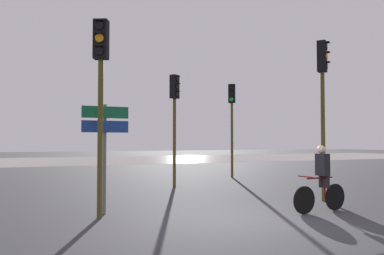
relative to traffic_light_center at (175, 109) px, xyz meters
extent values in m
plane|color=#333338|center=(-0.35, -6.40, -2.96)|extent=(120.00, 120.00, 0.00)
cube|color=#9E937F|center=(-0.35, 21.95, -2.96)|extent=(80.00, 16.00, 0.01)
cylinder|color=#4C4719|center=(0.00, 0.00, -1.29)|extent=(0.12, 0.12, 3.35)
cube|color=black|center=(0.00, 0.00, 0.84)|extent=(0.40, 0.38, 0.90)
cylinder|color=black|center=(0.07, -0.11, 1.13)|extent=(0.17, 0.13, 0.19)
cube|color=black|center=(0.08, -0.12, 1.24)|extent=(0.22, 0.21, 0.02)
cylinder|color=black|center=(0.07, -0.11, 0.84)|extent=(0.17, 0.13, 0.19)
cube|color=black|center=(0.08, -0.12, 0.95)|extent=(0.22, 0.21, 0.02)
cylinder|color=black|center=(0.07, -0.11, 0.55)|extent=(0.17, 0.13, 0.19)
cube|color=black|center=(0.08, -0.12, 0.66)|extent=(0.22, 0.21, 0.02)
cylinder|color=#4C4719|center=(2.89, -4.77, -1.09)|extent=(0.12, 0.12, 3.75)
cube|color=black|center=(2.89, -4.77, 1.23)|extent=(0.40, 0.39, 0.90)
cylinder|color=black|center=(2.98, -4.87, 1.52)|extent=(0.17, 0.14, 0.19)
cube|color=black|center=(2.99, -4.89, 1.63)|extent=(0.22, 0.21, 0.02)
cylinder|color=orange|center=(2.98, -4.87, 1.23)|extent=(0.17, 0.14, 0.19)
cube|color=black|center=(2.99, -4.89, 1.34)|extent=(0.22, 0.21, 0.02)
cylinder|color=black|center=(2.98, -4.87, 0.94)|extent=(0.17, 0.14, 0.19)
cube|color=black|center=(2.99, -4.89, 1.05)|extent=(0.22, 0.21, 0.02)
cylinder|color=#4C4719|center=(-3.45, -4.80, -1.17)|extent=(0.12, 0.12, 3.59)
cube|color=black|center=(-3.45, -4.80, 1.07)|extent=(0.39, 0.35, 0.90)
cylinder|color=black|center=(-3.51, -4.92, 1.36)|extent=(0.18, 0.11, 0.19)
cube|color=black|center=(-3.51, -4.94, 1.47)|extent=(0.22, 0.19, 0.02)
cylinder|color=orange|center=(-3.51, -4.92, 1.07)|extent=(0.18, 0.11, 0.19)
cube|color=black|center=(-3.51, -4.94, 1.18)|extent=(0.22, 0.19, 0.02)
cylinder|color=black|center=(-3.51, -4.92, 0.78)|extent=(0.18, 0.11, 0.19)
cube|color=black|center=(-3.51, -4.94, 0.89)|extent=(0.22, 0.19, 0.02)
cylinder|color=#4C4719|center=(3.79, 2.52, -1.18)|extent=(0.12, 0.12, 3.58)
cube|color=black|center=(3.79, 2.52, 1.06)|extent=(0.40, 0.38, 0.90)
cylinder|color=black|center=(3.72, 2.41, 1.35)|extent=(0.17, 0.13, 0.19)
cube|color=black|center=(3.71, 2.39, 1.46)|extent=(0.22, 0.21, 0.02)
cylinder|color=black|center=(3.72, 2.41, 1.06)|extent=(0.17, 0.13, 0.19)
cube|color=black|center=(3.71, 2.39, 1.17)|extent=(0.22, 0.21, 0.02)
cylinder|color=green|center=(3.72, 2.41, 0.77)|extent=(0.17, 0.13, 0.19)
cube|color=black|center=(3.71, 2.39, 0.88)|extent=(0.22, 0.21, 0.02)
cylinder|color=slate|center=(-3.28, -4.36, -1.66)|extent=(0.08, 0.08, 2.60)
cube|color=#116038|center=(-3.28, -4.42, -0.55)|extent=(1.10, 0.06, 0.28)
cube|color=navy|center=(-3.28, -4.42, -0.89)|extent=(1.10, 0.06, 0.28)
cylinder|color=black|center=(1.11, -6.14, -2.63)|extent=(0.66, 0.12, 0.66)
cylinder|color=black|center=(2.15, -6.02, -2.63)|extent=(0.66, 0.12, 0.66)
cylinder|color=maroon|center=(1.63, -6.08, -2.13)|extent=(0.84, 0.14, 0.04)
cylinder|color=maroon|center=(1.78, -6.06, -2.36)|extent=(0.04, 0.04, 0.55)
cylinder|color=maroon|center=(1.16, -6.14, -2.08)|extent=(0.09, 0.46, 0.03)
cylinder|color=black|center=(1.76, -5.96, -2.08)|extent=(0.11, 0.11, 0.60)
cylinder|color=black|center=(1.79, -6.16, -2.08)|extent=(0.11, 0.11, 0.60)
cube|color=black|center=(1.73, -6.07, -1.81)|extent=(0.23, 0.32, 0.54)
sphere|color=beige|center=(1.70, -6.07, -1.44)|extent=(0.20, 0.20, 0.20)
camera|label=1|loc=(-4.67, -13.40, -1.25)|focal=35.00mm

